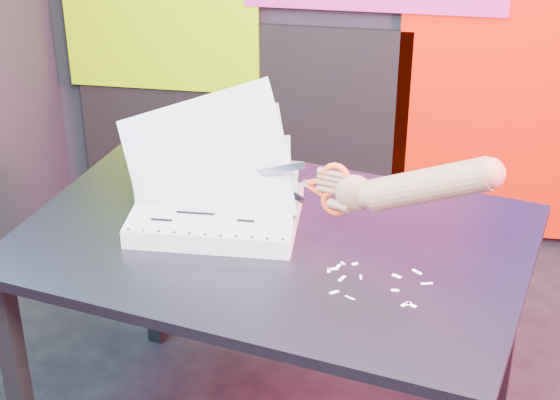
# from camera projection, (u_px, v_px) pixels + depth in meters

# --- Properties ---
(room) EXTENTS (3.01, 3.01, 2.71)m
(room) POSITION_uv_depth(u_px,v_px,m) (464.00, 44.00, 1.89)
(room) COLOR black
(room) RESTS_ON ground
(backdrop) EXTENTS (2.88, 0.05, 2.08)m
(backdrop) POSITION_uv_depth(u_px,v_px,m) (461.00, 12.00, 3.34)
(backdrop) COLOR red
(backdrop) RESTS_ON ground
(work_table) EXTENTS (1.44, 1.12, 0.75)m
(work_table) POSITION_uv_depth(u_px,v_px,m) (274.00, 264.00, 2.43)
(work_table) COLOR #252525
(work_table) RESTS_ON ground
(printout_stack) EXTENTS (0.50, 0.32, 0.39)m
(printout_stack) POSITION_uv_depth(u_px,v_px,m) (216.00, 211.00, 2.44)
(printout_stack) COLOR silver
(printout_stack) RESTS_ON work_table
(scissors) EXTENTS (0.25, 0.08, 0.15)m
(scissors) POSITION_uv_depth(u_px,v_px,m) (329.00, 188.00, 2.33)
(scissors) COLOR #9FABC4
(scissors) RESTS_ON printout_stack
(hand_forearm) EXTENTS (0.43, 0.16, 0.21)m
(hand_forearm) POSITION_uv_depth(u_px,v_px,m) (416.00, 186.00, 2.22)
(hand_forearm) COLOR olive
(hand_forearm) RESTS_ON work_table
(paper_clippings) EXTENTS (0.25, 0.17, 0.00)m
(paper_clippings) POSITION_uv_depth(u_px,v_px,m) (375.00, 282.00, 2.21)
(paper_clippings) COLOR white
(paper_clippings) RESTS_ON work_table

